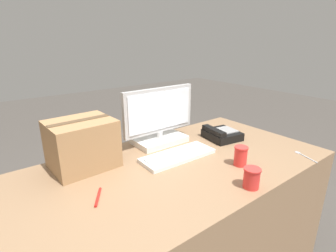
# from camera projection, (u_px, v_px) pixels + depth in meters

# --- Properties ---
(office_desk) EXTENTS (1.80, 0.90, 0.75)m
(office_desk) POSITION_uv_depth(u_px,v_px,m) (170.00, 226.00, 1.50)
(office_desk) COLOR #8C6B4C
(office_desk) RESTS_ON ground_plane
(monitor) EXTENTS (0.50, 0.21, 0.36)m
(monitor) POSITION_uv_depth(u_px,v_px,m) (159.00, 121.00, 1.65)
(monitor) COLOR white
(monitor) RESTS_ON office_desk
(keyboard) EXTENTS (0.44, 0.17, 0.03)m
(keyboard) POSITION_uv_depth(u_px,v_px,m) (178.00, 155.00, 1.48)
(keyboard) COLOR silver
(keyboard) RESTS_ON office_desk
(desk_phone) EXTENTS (0.23, 0.24, 0.08)m
(desk_phone) POSITION_uv_depth(u_px,v_px,m) (221.00, 134.00, 1.75)
(desk_phone) COLOR black
(desk_phone) RESTS_ON office_desk
(paper_cup_left) EXTENTS (0.08, 0.08, 0.10)m
(paper_cup_left) POSITION_uv_depth(u_px,v_px,m) (252.00, 178.00, 1.17)
(paper_cup_left) COLOR red
(paper_cup_left) RESTS_ON office_desk
(paper_cup_right) EXTENTS (0.07, 0.07, 0.11)m
(paper_cup_right) POSITION_uv_depth(u_px,v_px,m) (241.00, 156.00, 1.38)
(paper_cup_right) COLOR red
(paper_cup_right) RESTS_ON office_desk
(spoon) EXTENTS (0.07, 0.16, 0.00)m
(spoon) POSITION_uv_depth(u_px,v_px,m) (302.00, 155.00, 1.52)
(spoon) COLOR #B2B2B7
(spoon) RESTS_ON office_desk
(cardboard_box) EXTENTS (0.33, 0.28, 0.25)m
(cardboard_box) POSITION_uv_depth(u_px,v_px,m) (82.00, 144.00, 1.35)
(cardboard_box) COLOR #9E754C
(cardboard_box) RESTS_ON office_desk
(pen_marker) EXTENTS (0.08, 0.12, 0.01)m
(pen_marker) POSITION_uv_depth(u_px,v_px,m) (98.00, 197.00, 1.11)
(pen_marker) COLOR red
(pen_marker) RESTS_ON office_desk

